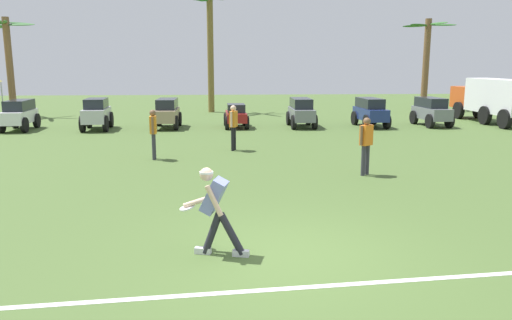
% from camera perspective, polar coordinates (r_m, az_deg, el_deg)
% --- Properties ---
extents(ground_plane, '(80.00, 80.00, 0.00)m').
position_cam_1_polar(ground_plane, '(8.03, 3.75, -10.82)').
color(ground_plane, '#47612D').
extents(field_line_paint, '(20.46, 1.96, 0.01)m').
position_cam_1_polar(field_line_paint, '(6.98, 4.99, -14.33)').
color(field_line_paint, white).
rests_on(field_line_paint, ground_plane).
extents(frisbee_thrower, '(1.06, 0.63, 1.40)m').
position_cam_1_polar(frisbee_thrower, '(7.82, -4.72, -5.30)').
color(frisbee_thrower, '#23232D').
rests_on(frisbee_thrower, ground_plane).
extents(frisbee_in_flight, '(0.31, 0.31, 0.10)m').
position_cam_1_polar(frisbee_in_flight, '(8.17, -7.85, -5.37)').
color(frisbee_in_flight, white).
extents(teammate_near_sideline, '(0.30, 0.49, 1.56)m').
position_cam_1_polar(teammate_near_sideline, '(17.14, -2.60, 4.20)').
color(teammate_near_sideline, black).
rests_on(teammate_near_sideline, ground_plane).
extents(teammate_midfield, '(0.22, 0.50, 1.56)m').
position_cam_1_polar(teammate_midfield, '(15.84, -11.66, 3.42)').
color(teammate_midfield, '#33333D').
rests_on(teammate_midfield, ground_plane).
extents(teammate_deep, '(0.43, 0.37, 1.56)m').
position_cam_1_polar(teammate_deep, '(13.63, 12.47, 2.17)').
color(teammate_deep, '#33333D').
rests_on(teammate_deep, ground_plane).
extents(parked_car_slot_a, '(1.25, 2.44, 1.34)m').
position_cam_1_polar(parked_car_slot_a, '(24.80, -25.44, 4.77)').
color(parked_car_slot_a, silver).
rests_on(parked_car_slot_a, ground_plane).
extents(parked_car_slot_b, '(1.33, 2.42, 1.40)m').
position_cam_1_polar(parked_car_slot_b, '(23.69, -17.76, 5.12)').
color(parked_car_slot_b, '#B7BABF').
rests_on(parked_car_slot_b, ground_plane).
extents(parked_car_slot_c, '(1.15, 2.40, 1.34)m').
position_cam_1_polar(parked_car_slot_c, '(23.54, -10.13, 5.39)').
color(parked_car_slot_c, '#998466').
rests_on(parked_car_slot_c, ground_plane).
extents(parked_car_slot_d, '(1.16, 2.23, 1.10)m').
position_cam_1_polar(parked_car_slot_d, '(23.36, -2.30, 5.12)').
color(parked_car_slot_d, maroon).
rests_on(parked_car_slot_d, ground_plane).
extents(parked_car_slot_e, '(1.16, 2.41, 1.34)m').
position_cam_1_polar(parked_car_slot_e, '(23.61, 5.19, 5.53)').
color(parked_car_slot_e, slate).
rests_on(parked_car_slot_e, ground_plane).
extents(parked_car_slot_f, '(1.31, 2.46, 1.34)m').
position_cam_1_polar(parked_car_slot_f, '(24.23, 12.93, 5.44)').
color(parked_car_slot_f, navy).
rests_on(parked_car_slot_f, ground_plane).
extents(parked_car_slot_g, '(1.30, 2.46, 1.34)m').
position_cam_1_polar(parked_car_slot_g, '(25.37, 19.39, 5.33)').
color(parked_car_slot_g, slate).
rests_on(parked_car_slot_g, ground_plane).
extents(box_truck, '(1.57, 5.94, 2.20)m').
position_cam_1_polar(box_truck, '(27.63, 25.27, 6.39)').
color(box_truck, '#CC4C19').
rests_on(box_truck, ground_plane).
extents(palm_tree_far_left, '(3.39, 3.17, 5.43)m').
position_cam_1_polar(palm_tree_far_left, '(31.19, -26.40, 10.33)').
color(palm_tree_far_left, brown).
rests_on(palm_tree_far_left, ground_plane).
extents(palm_tree_left_of_centre, '(3.39, 3.05, 7.12)m').
position_cam_1_polar(palm_tree_left_of_centre, '(30.71, -5.28, 13.07)').
color(palm_tree_left_of_centre, brown).
rests_on(palm_tree_left_of_centre, ground_plane).
extents(palm_tree_right_of_centre, '(3.25, 3.33, 5.64)m').
position_cam_1_polar(palm_tree_right_of_centre, '(33.44, 18.88, 10.87)').
color(palm_tree_right_of_centre, brown).
rests_on(palm_tree_right_of_centre, ground_plane).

